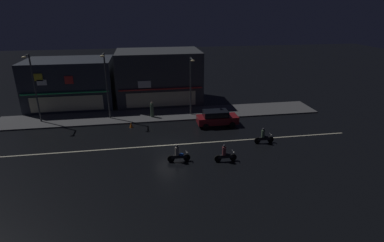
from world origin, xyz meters
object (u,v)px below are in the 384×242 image
(streetlamp_west, at_px, (33,83))
(pedestrian_on_sidewalk, at_px, (152,110))
(streetlamp_east, at_px, (191,82))
(parked_car_near_kerb, at_px, (217,118))
(motorcycle_following, at_px, (264,137))
(motorcycle_opposite_lane, at_px, (178,155))
(motorcycle_lead, at_px, (225,154))
(traffic_cone, at_px, (131,125))
(streetlamp_mid, at_px, (106,81))

(streetlamp_west, xyz_separation_m, pedestrian_on_sidewalk, (12.11, -0.31, -3.50))
(streetlamp_east, xyz_separation_m, parked_car_near_kerb, (2.22, -3.44, -3.22))
(streetlamp_west, relative_size, motorcycle_following, 3.87)
(streetlamp_east, xyz_separation_m, motorcycle_opposite_lane, (-2.79, -10.74, -3.45))
(pedestrian_on_sidewalk, relative_size, parked_car_near_kerb, 0.41)
(motorcycle_lead, relative_size, traffic_cone, 3.45)
(pedestrian_on_sidewalk, xyz_separation_m, traffic_cone, (-2.31, -2.55, -0.69))
(motorcycle_opposite_lane, bearing_deg, pedestrian_on_sidewalk, -78.45)
(pedestrian_on_sidewalk, distance_m, motorcycle_lead, 12.63)
(streetlamp_west, distance_m, pedestrian_on_sidewalk, 12.61)
(streetlamp_west, height_order, traffic_cone, streetlamp_west)
(parked_car_near_kerb, xyz_separation_m, traffic_cone, (-9.02, 0.93, -0.59))
(pedestrian_on_sidewalk, height_order, parked_car_near_kerb, pedestrian_on_sidewalk)
(motorcycle_following, bearing_deg, traffic_cone, -26.25)
(streetlamp_east, bearing_deg, streetlamp_west, 178.79)
(motorcycle_lead, distance_m, traffic_cone, 11.78)
(streetlamp_west, bearing_deg, parked_car_near_kerb, -11.38)
(streetlamp_west, xyz_separation_m, motorcycle_lead, (17.60, -11.68, -3.83))
(pedestrian_on_sidewalk, bearing_deg, motorcycle_lead, 97.00)
(traffic_cone, bearing_deg, streetlamp_mid, 131.08)
(streetlamp_west, height_order, motorcycle_opposite_lane, streetlamp_west)
(parked_car_near_kerb, bearing_deg, motorcycle_following, 122.96)
(streetlamp_east, bearing_deg, pedestrian_on_sidewalk, 179.43)
(motorcycle_following, distance_m, traffic_cone, 13.66)
(motorcycle_following, height_order, traffic_cone, motorcycle_following)
(streetlamp_mid, relative_size, streetlamp_east, 1.10)
(streetlamp_east, xyz_separation_m, motorcycle_following, (5.48, -8.47, -3.45))
(traffic_cone, bearing_deg, motorcycle_opposite_lane, -64.05)
(streetlamp_east, distance_m, parked_car_near_kerb, 5.21)
(streetlamp_mid, xyz_separation_m, motorcycle_lead, (10.21, -11.58, -3.80))
(streetlamp_east, distance_m, pedestrian_on_sidewalk, 5.47)
(parked_car_near_kerb, height_order, traffic_cone, parked_car_near_kerb)
(streetlamp_west, xyz_separation_m, traffic_cone, (9.80, -2.86, -4.19))
(streetlamp_east, distance_m, motorcycle_following, 10.66)
(streetlamp_west, relative_size, streetlamp_east, 1.11)
(parked_car_near_kerb, distance_m, motorcycle_lead, 7.99)
(motorcycle_lead, distance_m, motorcycle_opposite_lane, 3.84)
(motorcycle_following, relative_size, motorcycle_opposite_lane, 1.00)
(streetlamp_east, relative_size, parked_car_near_kerb, 1.54)
(traffic_cone, bearing_deg, pedestrian_on_sidewalk, 47.83)
(parked_car_near_kerb, xyz_separation_m, motorcycle_lead, (-1.22, -7.89, -0.24))
(streetlamp_west, height_order, pedestrian_on_sidewalk, streetlamp_west)
(streetlamp_mid, bearing_deg, pedestrian_on_sidewalk, -2.54)
(motorcycle_opposite_lane, bearing_deg, motorcycle_following, -161.99)
(streetlamp_west, xyz_separation_m, motorcycle_following, (22.08, -8.82, -3.83))
(streetlamp_mid, distance_m, pedestrian_on_sidewalk, 5.87)
(pedestrian_on_sidewalk, height_order, motorcycle_following, pedestrian_on_sidewalk)
(streetlamp_west, distance_m, motorcycle_lead, 21.46)
(streetlamp_west, relative_size, traffic_cone, 13.39)
(pedestrian_on_sidewalk, height_order, traffic_cone, pedestrian_on_sidewalk)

